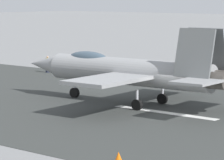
# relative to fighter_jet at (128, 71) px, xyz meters

# --- Properties ---
(ground_plane) EXTENTS (400.00, 400.00, 0.00)m
(ground_plane) POSITION_rel_fighter_jet_xyz_m (-4.33, 1.07, -2.42)
(ground_plane) COLOR gray
(runway_strip) EXTENTS (240.00, 26.00, 0.02)m
(runway_strip) POSITION_rel_fighter_jet_xyz_m (-4.35, 1.07, -2.41)
(runway_strip) COLOR #353836
(runway_strip) RESTS_ON ground
(fighter_jet) EXTENTS (17.79, 13.46, 5.62)m
(fighter_jet) POSITION_rel_fighter_jet_xyz_m (0.00, 0.00, 0.00)
(fighter_jet) COLOR #949596
(fighter_jet) RESTS_ON ground
(crew_person) EXTENTS (0.61, 0.47, 1.69)m
(crew_person) POSITION_rel_fighter_jet_xyz_m (17.78, -9.66, -1.58)
(crew_person) COLOR #1E2338
(crew_person) RESTS_ON ground
(marker_cone_near) EXTENTS (0.44, 0.44, 0.55)m
(marker_cone_near) POSITION_rel_fighter_jet_xyz_m (-9.52, 12.95, -2.15)
(marker_cone_near) COLOR orange
(marker_cone_near) RESTS_ON ground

